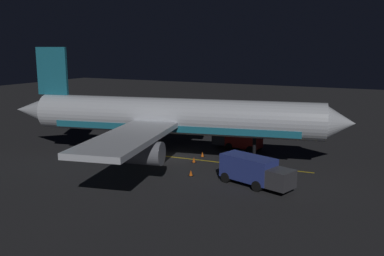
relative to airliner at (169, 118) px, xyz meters
name	(u,v)px	position (x,y,z in m)	size (l,w,h in m)	color
ground_plane	(175,159)	(-0.12, 0.59, -4.51)	(180.00, 180.00, 0.20)	#252527
apron_guide_stripe	(212,161)	(-0.81, 4.59, -4.41)	(0.24, 20.64, 0.01)	gold
airliner	(169,118)	(0.00, 0.00, 0.00)	(32.02, 36.88, 11.72)	silver
baggage_truck	(254,171)	(4.68, 10.86, -3.12)	(4.02, 6.89, 2.49)	navy
catering_truck	(239,140)	(-6.82, 5.30, -3.26)	(2.92, 5.90, 2.19)	maroon
ground_crew_worker	(274,170)	(2.34, 11.97, -3.53)	(0.40, 0.40, 1.74)	black
traffic_cone_near_left	(191,173)	(4.56, 4.80, -4.16)	(0.50, 0.50, 0.55)	#EA590F
traffic_cone_near_right	(194,160)	(0.37, 3.05, -4.16)	(0.50, 0.50, 0.55)	#EA590F
traffic_cone_under_wing	(202,155)	(-2.08, 2.88, -4.16)	(0.50, 0.50, 0.55)	#EA590F
traffic_cone_far	(275,176)	(1.87, 11.95, -4.16)	(0.50, 0.50, 0.55)	#EA590F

